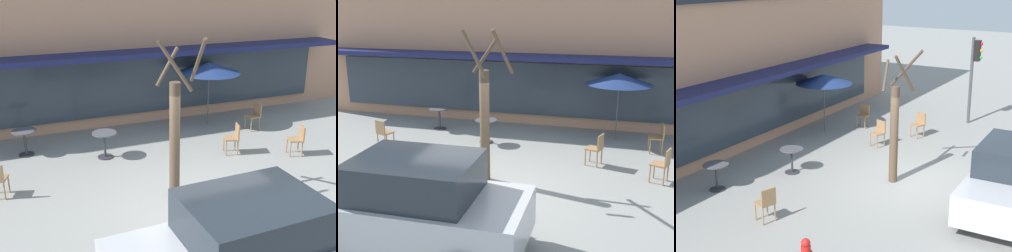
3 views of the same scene
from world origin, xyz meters
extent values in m
plane|color=gray|center=(0.00, 0.00, 0.00)|extent=(80.00, 80.00, 0.00)
cube|color=#191E4C|center=(0.00, 5.45, 2.55)|extent=(16.70, 1.10, 0.16)
cube|color=#2D3842|center=(0.00, 5.94, 1.35)|extent=(15.71, 0.10, 1.90)
cylinder|color=#333338|center=(-1.07, 3.47, 0.01)|extent=(0.44, 0.44, 0.03)
cylinder|color=#333338|center=(-1.07, 3.47, 0.38)|extent=(0.07, 0.07, 0.70)
cylinder|color=#4C4C51|center=(-1.07, 3.47, 0.74)|extent=(0.70, 0.70, 0.03)
cylinder|color=#333338|center=(-3.16, 4.49, 0.01)|extent=(0.44, 0.44, 0.03)
cylinder|color=#333338|center=(-3.16, 4.49, 0.38)|extent=(0.07, 0.07, 0.70)
cylinder|color=#4C4C51|center=(-3.16, 4.49, 0.74)|extent=(0.70, 0.70, 0.03)
cylinder|color=#4C4C51|center=(2.93, 4.89, 1.10)|extent=(0.04, 0.04, 2.20)
cone|color=navy|center=(2.93, 4.89, 2.03)|extent=(2.10, 2.10, 0.35)
cylinder|color=#9E754C|center=(-4.03, 2.38, 0.23)|extent=(0.04, 0.04, 0.45)
cylinder|color=#9E754C|center=(-3.71, 2.27, 0.23)|extent=(0.04, 0.04, 0.45)
cylinder|color=#9E754C|center=(-4.14, 2.05, 0.23)|extent=(0.04, 0.04, 0.45)
cylinder|color=#9E754C|center=(-3.82, 1.95, 0.23)|extent=(0.04, 0.04, 0.45)
cube|color=#9E754C|center=(-3.93, 2.16, 0.47)|extent=(0.51, 0.51, 0.04)
cube|color=#9E754C|center=(-3.98, 1.99, 0.69)|extent=(0.39, 0.16, 0.40)
cylinder|color=#9E754C|center=(3.97, 3.72, 0.23)|extent=(0.04, 0.04, 0.45)
cylinder|color=#9E754C|center=(3.94, 4.06, 0.23)|extent=(0.04, 0.04, 0.45)
cylinder|color=#9E754C|center=(4.31, 3.75, 0.23)|extent=(0.04, 0.04, 0.45)
cylinder|color=#9E754C|center=(4.28, 4.09, 0.23)|extent=(0.04, 0.04, 0.45)
cube|color=#9E754C|center=(4.12, 3.90, 0.47)|extent=(0.43, 0.43, 0.04)
cube|color=#9E754C|center=(4.30, 3.92, 0.69)|extent=(0.07, 0.40, 0.40)
cylinder|color=#9E754C|center=(3.87, 1.51, 0.23)|extent=(0.04, 0.04, 0.45)
cylinder|color=#9E754C|center=(3.99, 1.83, 0.23)|extent=(0.04, 0.04, 0.45)
cylinder|color=#9E754C|center=(4.19, 1.39, 0.23)|extent=(0.04, 0.04, 0.45)
cylinder|color=#9E754C|center=(4.31, 1.71, 0.23)|extent=(0.04, 0.04, 0.45)
cube|color=#9E754C|center=(4.09, 1.61, 0.47)|extent=(0.51, 0.51, 0.04)
cube|color=#9E754C|center=(4.26, 1.55, 0.69)|extent=(0.17, 0.39, 0.40)
cylinder|color=#9E754C|center=(2.21, 2.28, 0.23)|extent=(0.04, 0.04, 0.45)
cylinder|color=#9E754C|center=(2.31, 2.60, 0.23)|extent=(0.04, 0.04, 0.45)
cylinder|color=#9E754C|center=(2.53, 2.18, 0.23)|extent=(0.04, 0.04, 0.45)
cylinder|color=#9E754C|center=(2.63, 2.50, 0.23)|extent=(0.04, 0.04, 0.45)
cube|color=#9E754C|center=(2.42, 2.39, 0.47)|extent=(0.50, 0.50, 0.04)
cube|color=#9E754C|center=(2.59, 2.34, 0.69)|extent=(0.16, 0.39, 0.40)
cube|color=#B7B7BC|center=(-0.40, -2.78, 0.70)|extent=(4.25, 1.91, 0.76)
cylinder|color=black|center=(-1.73, -1.92, 0.32)|extent=(0.65, 0.24, 0.64)
cylinder|color=black|center=(0.88, -1.85, 0.32)|extent=(0.65, 0.24, 0.64)
cylinder|color=brown|center=(-0.13, 0.57, 1.39)|extent=(0.24, 0.24, 2.79)
cylinder|color=brown|center=(0.37, 0.49, 3.23)|extent=(0.26, 1.06, 1.13)
cylinder|color=brown|center=(-0.20, 0.84, 3.08)|extent=(0.62, 0.23, 0.83)
cylinder|color=brown|center=(-0.25, 0.26, 3.20)|extent=(0.73, 0.36, 1.06)
cylinder|color=#47474C|center=(6.85, 0.59, 1.70)|extent=(0.12, 0.12, 3.40)
cube|color=black|center=(6.85, 0.41, 2.90)|extent=(0.26, 0.20, 0.80)
sphere|color=red|center=(6.85, 0.28, 3.17)|extent=(0.13, 0.13, 0.13)
sphere|color=gold|center=(6.85, 0.28, 2.91)|extent=(0.13, 0.13, 0.13)
sphere|color=green|center=(6.85, 0.28, 2.65)|extent=(0.13, 0.13, 0.13)
sphere|color=red|center=(-5.19, 0.08, 0.61)|extent=(0.19, 0.19, 0.19)
cylinder|color=red|center=(-5.06, 0.08, 0.33)|extent=(0.10, 0.07, 0.07)
camera|label=1|loc=(-3.53, -7.50, 4.93)|focal=45.00mm
camera|label=2|loc=(3.09, -8.82, 4.24)|focal=45.00mm
camera|label=3|loc=(-12.65, -5.26, 5.80)|focal=55.00mm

